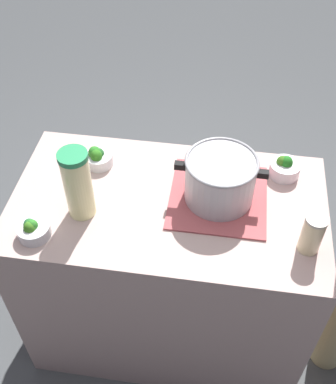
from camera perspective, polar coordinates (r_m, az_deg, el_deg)
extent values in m
plane|color=#4D5152|center=(2.44, 0.00, -15.33)|extent=(8.00, 8.00, 0.00)
cube|color=#C0A29A|center=(2.06, 0.00, -9.49)|extent=(1.14, 0.64, 0.88)
cube|color=#B05255|center=(1.73, 6.01, -0.60)|extent=(0.35, 0.36, 0.01)
cylinder|color=#B7B7BC|center=(1.67, 6.24, 1.48)|extent=(0.25, 0.25, 0.17)
torus|color=#99999E|center=(1.61, 6.48, 3.62)|extent=(0.25, 0.25, 0.01)
cube|color=black|center=(1.64, 1.47, 3.17)|extent=(0.04, 0.02, 0.02)
cube|color=black|center=(1.64, 11.27, 2.13)|extent=(0.04, 0.02, 0.02)
cylinder|color=#F3F1A6|center=(1.62, -10.68, 0.68)|extent=(0.10, 0.10, 0.25)
cylinder|color=#248B51|center=(1.53, -11.36, 4.21)|extent=(0.10, 0.10, 0.02)
ellipsoid|color=yellow|center=(1.60, -10.29, 1.16)|extent=(0.04, 0.04, 0.01)
cylinder|color=beige|center=(1.59, 16.83, -4.89)|extent=(0.07, 0.07, 0.14)
cylinder|color=#B2AD99|center=(1.54, 17.42, -3.14)|extent=(0.07, 0.07, 0.01)
cylinder|color=silver|center=(1.66, -15.72, -4.44)|extent=(0.11, 0.11, 0.04)
ellipsoid|color=#308028|center=(1.64, -15.93, -3.87)|extent=(0.04, 0.04, 0.04)
ellipsoid|color=#296932|center=(1.66, -16.20, -3.78)|extent=(0.04, 0.04, 0.05)
ellipsoid|color=#3B781F|center=(1.64, -16.19, -4.14)|extent=(0.04, 0.04, 0.05)
cylinder|color=silver|center=(1.86, -8.24, 3.89)|extent=(0.11, 0.11, 0.05)
ellipsoid|color=#2F751E|center=(1.83, -8.56, 4.27)|extent=(0.05, 0.05, 0.05)
ellipsoid|color=#2D7F26|center=(1.85, -8.73, 4.59)|extent=(0.05, 0.05, 0.06)
ellipsoid|color=#28662C|center=(1.85, -8.25, 4.52)|extent=(0.04, 0.04, 0.05)
cylinder|color=silver|center=(1.84, 13.75, 2.65)|extent=(0.11, 0.11, 0.05)
ellipsoid|color=#3B721F|center=(1.83, 13.49, 3.52)|extent=(0.04, 0.04, 0.05)
ellipsoid|color=#20711F|center=(1.83, 13.97, 3.43)|extent=(0.05, 0.05, 0.05)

